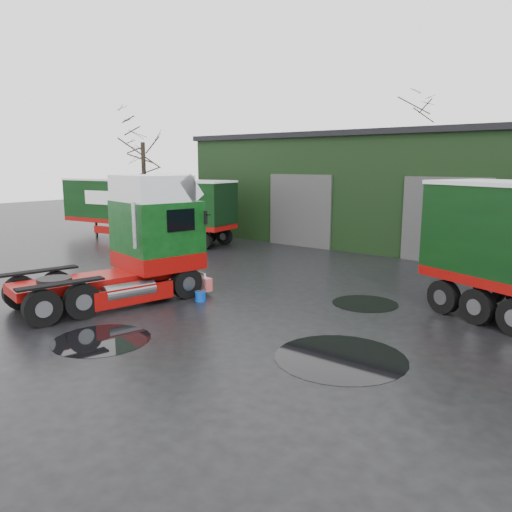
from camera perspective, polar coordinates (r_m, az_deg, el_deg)
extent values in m
plane|color=black|center=(14.06, -6.49, -8.71)|extent=(100.00, 100.00, 0.00)
cube|color=black|center=(30.30, 24.48, 6.57)|extent=(32.00, 12.00, 6.00)
cube|color=black|center=(30.29, 24.94, 12.52)|extent=(32.40, 12.40, 0.30)
cylinder|color=#083EBC|center=(17.09, -6.38, -4.60)|extent=(0.44, 0.44, 0.34)
cylinder|color=black|center=(14.05, -17.24, -9.14)|extent=(2.59, 2.59, 0.01)
cylinder|color=black|center=(17.14, 12.37, -5.32)|extent=(2.19, 2.19, 0.01)
cylinder|color=black|center=(20.48, -14.58, -2.81)|extent=(4.08, 4.08, 0.01)
cylinder|color=black|center=(12.45, 9.64, -11.38)|extent=(3.21, 3.21, 0.01)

